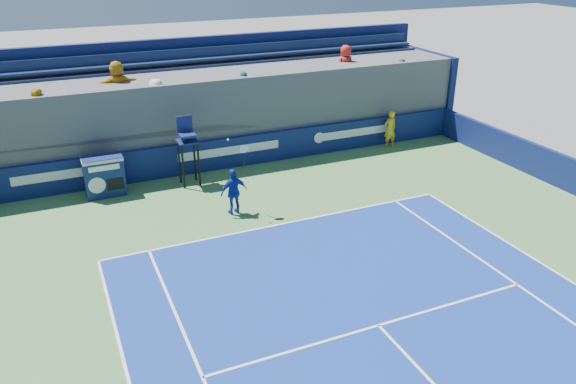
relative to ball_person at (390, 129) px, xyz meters
name	(u,v)px	position (x,y,z in m)	size (l,w,h in m)	color
ball_person	(390,129)	(0.00, 0.00, 0.00)	(0.57, 0.37, 1.56)	gold
back_hoarding	(229,153)	(-6.95, 0.46, -0.19)	(20.40, 0.21, 1.20)	#0D184D
match_clock	(104,175)	(-11.64, -0.29, -0.05)	(1.33, 0.74, 1.40)	#0F1F4E
umpire_chair	(187,144)	(-8.76, -0.53, 0.74)	(0.70, 0.70, 2.48)	black
tennis_player	(234,191)	(-8.07, -3.45, -0.01)	(0.96, 0.46, 2.57)	#122B98
stadium_seating	(211,108)	(-6.97, 2.50, 1.05)	(21.00, 4.05, 4.40)	#49494E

